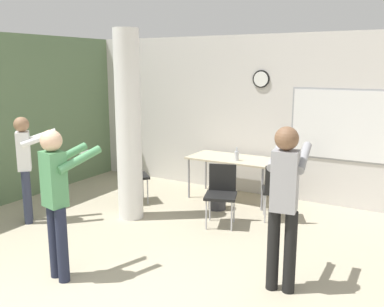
{
  "coord_description": "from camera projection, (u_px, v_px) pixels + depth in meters",
  "views": [
    {
      "loc": [
        2.67,
        -2.03,
        2.3
      ],
      "look_at": [
        -0.1,
        2.78,
        1.14
      ],
      "focal_mm": 40.0,
      "sensor_mm": 36.0,
      "label": 1
    }
  ],
  "objects": [
    {
      "name": "person_playing_front",
      "position": [
        57.0,
        193.0,
        4.5
      ],
      "size": [
        0.46,
        0.68,
        1.65
      ],
      "color": "#1E2338",
      "rests_on": "ground_plane"
    },
    {
      "name": "chair_near_pillar",
      "position": [
        130.0,
        173.0,
        7.16
      ],
      "size": [
        0.62,
        0.62,
        0.87
      ],
      "color": "black",
      "rests_on": "ground_plane"
    },
    {
      "name": "person_playing_side",
      "position": [
        284.0,
        196.0,
        4.26
      ],
      "size": [
        0.44,
        0.66,
        1.71
      ],
      "color": "black",
      "rests_on": "ground_plane"
    },
    {
      "name": "support_pillar",
      "position": [
        129.0,
        127.0,
        6.28
      ],
      "size": [
        0.37,
        0.37,
        2.8
      ],
      "color": "white",
      "rests_on": "ground_plane"
    },
    {
      "name": "wall_back",
      "position": [
        263.0,
        117.0,
        7.48
      ],
      "size": [
        8.0,
        0.15,
        2.8
      ],
      "color": "silver",
      "rests_on": "ground_plane"
    },
    {
      "name": "waste_bin",
      "position": [
        217.0,
        198.0,
        6.89
      ],
      "size": [
        0.28,
        0.28,
        0.37
      ],
      "color": "#38383D",
      "rests_on": "ground_plane"
    },
    {
      "name": "chair_table_front",
      "position": [
        221.0,
        190.0,
        6.18
      ],
      "size": [
        0.56,
        0.56,
        0.87
      ],
      "color": "black",
      "rests_on": "ground_plane"
    },
    {
      "name": "bottle_on_table",
      "position": [
        237.0,
        156.0,
        7.08
      ],
      "size": [
        0.08,
        0.08,
        0.22
      ],
      "color": "silver",
      "rests_on": "folding_table"
    },
    {
      "name": "wall_left_accent",
      "position": [
        5.0,
        120.0,
        7.04
      ],
      "size": [
        0.12,
        7.0,
        2.8
      ],
      "color": "#5B7551",
      "rests_on": "ground_plane"
    },
    {
      "name": "folding_table",
      "position": [
        232.0,
        161.0,
        7.32
      ],
      "size": [
        1.47,
        0.74,
        0.73
      ],
      "color": "beige",
      "rests_on": "ground_plane"
    },
    {
      "name": "person_watching_back",
      "position": [
        26.0,
        161.0,
        6.19
      ],
      "size": [
        0.59,
        0.61,
        1.57
      ],
      "color": "#2D3347",
      "rests_on": "ground_plane"
    },
    {
      "name": "chair_table_right",
      "position": [
        278.0,
        188.0,
        6.3
      ],
      "size": [
        0.58,
        0.58,
        0.87
      ],
      "color": "black",
      "rests_on": "ground_plane"
    }
  ]
}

